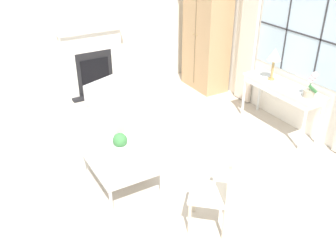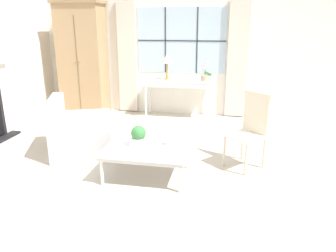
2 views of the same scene
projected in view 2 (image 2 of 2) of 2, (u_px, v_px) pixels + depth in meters
ground_plane at (147, 170)px, 4.48m from camera, size 14.00×14.00×0.00m
wall_back_windowed at (181, 49)px, 6.89m from camera, size 7.20×0.14×2.80m
armoire at (83, 59)px, 7.00m from camera, size 1.03×0.59×2.35m
console_table at (179, 84)px, 6.80m from camera, size 1.43×0.45×0.80m
table_lamp at (167, 59)px, 6.68m from camera, size 0.23×0.23×0.53m
potted_orchid at (205, 72)px, 6.61m from camera, size 0.21×0.17×0.41m
armchair_upholstered at (80, 135)px, 5.02m from camera, size 1.15×1.18×0.87m
side_chair_wooden at (251, 126)px, 4.48m from camera, size 0.62×0.62×1.04m
coffee_table at (147, 151)px, 4.20m from camera, size 1.08×0.79×0.40m
potted_plant_small at (139, 136)px, 4.24m from camera, size 0.20×0.20×0.27m
pillar_candle at (169, 141)px, 4.27m from camera, size 0.12×0.12×0.15m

